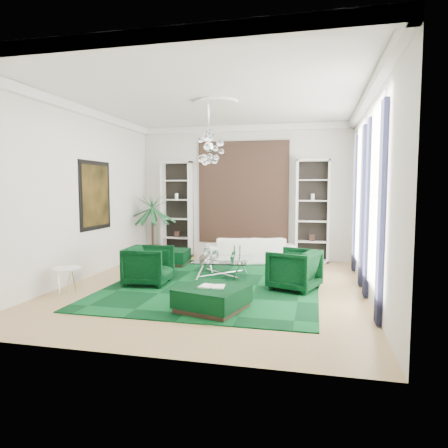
% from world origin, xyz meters
% --- Properties ---
extents(floor, '(6.00, 7.00, 0.02)m').
position_xyz_m(floor, '(0.00, 0.00, -0.01)').
color(floor, tan).
rests_on(floor, ground).
extents(ceiling, '(6.00, 7.00, 0.02)m').
position_xyz_m(ceiling, '(0.00, 0.00, 3.81)').
color(ceiling, white).
rests_on(ceiling, ground).
extents(wall_back, '(6.00, 0.02, 3.80)m').
position_xyz_m(wall_back, '(0.00, 3.51, 1.90)').
color(wall_back, silver).
rests_on(wall_back, ground).
extents(wall_front, '(6.00, 0.02, 3.80)m').
position_xyz_m(wall_front, '(0.00, -3.51, 1.90)').
color(wall_front, silver).
rests_on(wall_front, ground).
extents(wall_left, '(0.02, 7.00, 3.80)m').
position_xyz_m(wall_left, '(-3.01, 0.00, 1.90)').
color(wall_left, silver).
rests_on(wall_left, ground).
extents(wall_right, '(0.02, 7.00, 3.80)m').
position_xyz_m(wall_right, '(3.01, 0.00, 1.90)').
color(wall_right, silver).
rests_on(wall_right, ground).
extents(crown_molding, '(6.00, 7.00, 0.18)m').
position_xyz_m(crown_molding, '(0.00, 0.00, 3.70)').
color(crown_molding, white).
rests_on(crown_molding, ceiling).
extents(ceiling_medallion, '(0.90, 0.90, 0.05)m').
position_xyz_m(ceiling_medallion, '(0.00, 0.30, 3.77)').
color(ceiling_medallion, white).
rests_on(ceiling_medallion, ceiling).
extents(tapestry, '(2.50, 0.06, 2.80)m').
position_xyz_m(tapestry, '(0.00, 3.46, 1.90)').
color(tapestry, black).
rests_on(tapestry, wall_back).
extents(shelving_left, '(0.90, 0.38, 2.80)m').
position_xyz_m(shelving_left, '(-1.95, 3.31, 1.40)').
color(shelving_left, white).
rests_on(shelving_left, floor).
extents(shelving_right, '(0.90, 0.38, 2.80)m').
position_xyz_m(shelving_right, '(1.95, 3.31, 1.40)').
color(shelving_right, white).
rests_on(shelving_right, floor).
extents(painting, '(0.04, 1.30, 1.60)m').
position_xyz_m(painting, '(-2.97, 0.60, 1.85)').
color(painting, black).
rests_on(painting, wall_left).
extents(window_near, '(0.03, 1.10, 2.90)m').
position_xyz_m(window_near, '(2.99, -0.90, 1.90)').
color(window_near, white).
rests_on(window_near, wall_right).
extents(curtain_near_a, '(0.07, 0.30, 3.25)m').
position_xyz_m(curtain_near_a, '(2.96, -1.68, 1.65)').
color(curtain_near_a, black).
rests_on(curtain_near_a, floor).
extents(curtain_near_b, '(0.07, 0.30, 3.25)m').
position_xyz_m(curtain_near_b, '(2.96, -0.12, 1.65)').
color(curtain_near_b, black).
rests_on(curtain_near_b, floor).
extents(window_far, '(0.03, 1.10, 2.90)m').
position_xyz_m(window_far, '(2.99, 1.50, 1.90)').
color(window_far, white).
rests_on(window_far, wall_right).
extents(curtain_far_a, '(0.07, 0.30, 3.25)m').
position_xyz_m(curtain_far_a, '(2.96, 0.72, 1.65)').
color(curtain_far_a, black).
rests_on(curtain_far_a, floor).
extents(curtain_far_b, '(0.07, 0.30, 3.25)m').
position_xyz_m(curtain_far_b, '(2.96, 2.28, 1.65)').
color(curtain_far_b, black).
rests_on(curtain_far_b, floor).
extents(rug, '(4.20, 5.00, 0.02)m').
position_xyz_m(rug, '(0.01, 0.23, 0.01)').
color(rug, black).
rests_on(rug, floor).
extents(sofa, '(2.56, 1.57, 0.70)m').
position_xyz_m(sofa, '(0.29, 2.88, 0.35)').
color(sofa, white).
rests_on(sofa, floor).
extents(armchair_left, '(0.94, 0.91, 0.81)m').
position_xyz_m(armchair_left, '(-1.35, -0.14, 0.41)').
color(armchair_left, black).
rests_on(armchair_left, floor).
extents(armchair_right, '(1.14, 1.13, 0.81)m').
position_xyz_m(armchair_right, '(1.64, 0.12, 0.41)').
color(armchair_right, black).
rests_on(armchair_right, floor).
extents(coffee_table, '(1.27, 1.27, 0.41)m').
position_xyz_m(coffee_table, '(-0.02, 0.92, 0.21)').
color(coffee_table, white).
rests_on(coffee_table, floor).
extents(ottoman_side, '(0.98, 0.98, 0.40)m').
position_xyz_m(ottoman_side, '(-1.67, 2.02, 0.20)').
color(ottoman_side, black).
rests_on(ottoman_side, floor).
extents(ottoman_front, '(1.24, 1.24, 0.40)m').
position_xyz_m(ottoman_front, '(0.40, -1.56, 0.20)').
color(ottoman_front, black).
rests_on(ottoman_front, floor).
extents(book, '(0.42, 0.28, 0.03)m').
position_xyz_m(book, '(0.40, -1.56, 0.42)').
color(book, white).
rests_on(book, ottoman_front).
extents(side_table, '(0.58, 0.58, 0.50)m').
position_xyz_m(side_table, '(-2.55, -1.20, 0.25)').
color(side_table, white).
rests_on(side_table, floor).
extents(palm, '(1.98, 1.98, 2.40)m').
position_xyz_m(palm, '(-2.48, 2.73, 1.20)').
color(palm, '#1E5D31').
rests_on(palm, floor).
extents(chandelier, '(1.04, 1.04, 0.72)m').
position_xyz_m(chandelier, '(-0.11, 0.12, 2.85)').
color(chandelier, white).
rests_on(chandelier, ceiling).
extents(table_plant, '(0.14, 0.12, 0.24)m').
position_xyz_m(table_plant, '(0.28, 0.67, 0.53)').
color(table_plant, '#1E5D31').
rests_on(table_plant, coffee_table).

